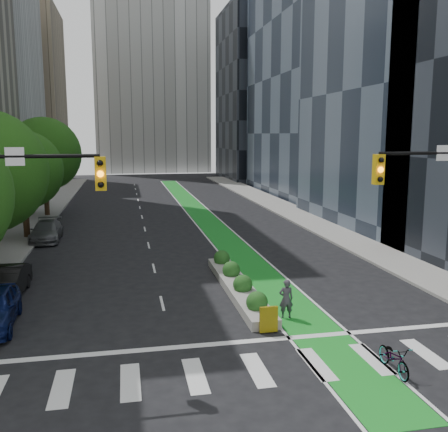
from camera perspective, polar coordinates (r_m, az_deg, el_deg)
name	(u,v)px	position (r m, az deg, el deg)	size (l,w,h in m)	color
ground	(249,356)	(17.62, 2.92, -15.73)	(160.00, 160.00, 0.00)	black
sidewalk_left	(24,230)	(41.86, -21.93, -1.52)	(3.60, 90.00, 0.15)	gray
sidewalk_right	(310,220)	(44.05, 9.82, -0.46)	(3.60, 90.00, 0.15)	gray
bike_lane_paint	(202,215)	(46.59, -2.59, 0.11)	(2.20, 70.00, 0.01)	#188824
building_tan_far	(13,97)	(83.20, -22.99, 12.42)	(14.00, 16.00, 26.00)	tan
building_glass_far	(326,23)	(66.81, 11.63, 20.84)	(14.00, 24.00, 42.00)	#19212D
building_dark_end	(266,95)	(87.08, 4.80, 13.60)	(14.00, 18.00, 28.00)	black
tree_midfar	(23,170)	(38.19, -22.00, 4.88)	(5.60, 5.60, 7.76)	black
tree_far	(44,154)	(48.01, -19.89, 6.67)	(6.60, 6.60, 9.00)	black
median_planter	(238,284)	(24.15, 1.57, -7.74)	(1.20, 10.26, 1.10)	gray
bicycle	(394,358)	(17.23, 18.86, -15.08)	(0.64, 1.85, 0.97)	gray
cyclist	(286,299)	(20.80, 7.11, -9.37)	(0.60, 0.39, 1.63)	#3B353F
parked_car_left_mid	(6,282)	(25.31, -23.66, -6.96)	(1.48, 4.25, 1.40)	black
parked_car_left_far	(46,231)	(37.43, -19.64, -1.62)	(1.97, 4.84, 1.41)	slate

